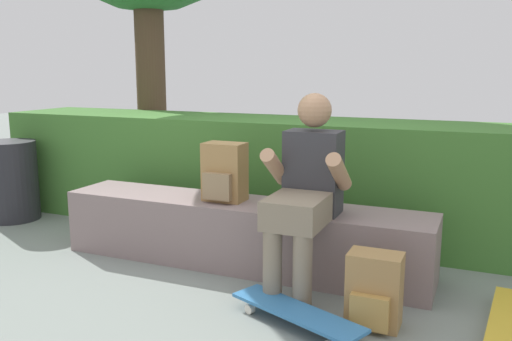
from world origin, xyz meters
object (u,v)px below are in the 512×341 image
Objects in this scene: skateboard_beside_bench at (511,320)px; backpack_on_ground at (374,291)px; skateboard_near_person at (297,313)px; bench_main at (241,234)px; trash_bin at (11,181)px; backpack_on_bench at (224,173)px; person_skater at (306,186)px.

backpack_on_ground is at bearing -163.90° from skateboard_beside_bench.
backpack_on_ground is (0.37, 0.17, 0.12)m from skateboard_near_person.
backpack_on_ground is at bearing -27.93° from bench_main.
backpack_on_ground is (-0.67, -0.19, 0.12)m from skateboard_beside_bench.
trash_bin is at bearing 171.71° from skateboard_beside_bench.
backpack_on_bench is (-0.12, -0.01, 0.42)m from bench_main.
backpack_on_bench reaches higher than trash_bin.
trash_bin is (-4.08, 0.59, 0.28)m from skateboard_beside_bench.
trash_bin reaches higher than backpack_on_ground.
person_skater is at bearing 103.72° from skateboard_near_person.
backpack_on_ground is 3.50m from trash_bin.
skateboard_beside_bench is 1.93m from backpack_on_bench.
bench_main reaches higher than backpack_on_ground.
skateboard_near_person is 1.10m from skateboard_beside_bench.
skateboard_beside_bench is at bearing -6.71° from person_skater.
bench_main is 0.44m from backpack_on_bench.
bench_main is 1.17m from backpack_on_ground.
bench_main is at bearing 132.77° from skateboard_near_person.
skateboard_beside_bench is at bearing 19.01° from skateboard_near_person.
backpack_on_bench is at bearing 169.29° from skateboard_beside_bench.
backpack_on_bench is (-1.81, 0.34, 0.57)m from skateboard_beside_bench.
trash_bin reaches higher than skateboard_beside_bench.
trash_bin reaches higher than bench_main.
person_skater reaches higher than bench_main.
skateboard_beside_bench is 0.71m from backpack_on_ground.
trash_bin is at bearing 167.00° from backpack_on_ground.
backpack_on_ground is (1.15, -0.54, -0.45)m from backpack_on_bench.
backpack_on_bench reaches higher than bench_main.
trash_bin is (-3.04, 0.95, 0.28)m from skateboard_near_person.
backpack_on_bench is 2.30m from trash_bin.
skateboard_near_person is at bearing -160.99° from skateboard_beside_bench.
trash_bin is (-2.27, 0.25, -0.29)m from backpack_on_bench.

